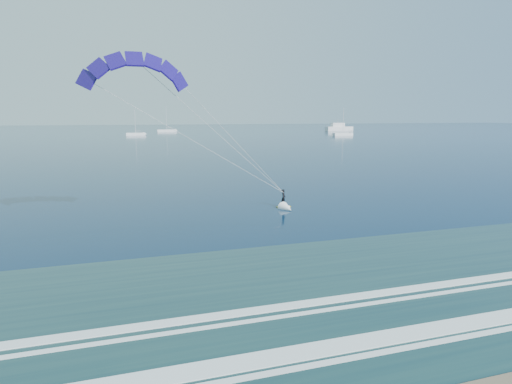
{
  "coord_description": "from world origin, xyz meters",
  "views": [
    {
      "loc": [
        -6.21,
        -8.74,
        8.65
      ],
      "look_at": [
        5.16,
        25.57,
        2.59
      ],
      "focal_mm": 32.0,
      "sensor_mm": 36.0,
      "label": 1
    }
  ],
  "objects_px": {
    "motor_yacht": "(339,128)",
    "sailboat_2": "(136,134)",
    "sailboat_4": "(343,134)",
    "sailboat_3": "(167,130)",
    "kitesurfer_rig": "(221,137)"
  },
  "relations": [
    {
      "from": "kitesurfer_rig",
      "to": "sailboat_4",
      "type": "height_order",
      "value": "kitesurfer_rig"
    },
    {
      "from": "sailboat_3",
      "to": "sailboat_4",
      "type": "distance_m",
      "value": 100.25
    },
    {
      "from": "motor_yacht",
      "to": "sailboat_3",
      "type": "height_order",
      "value": "sailboat_3"
    },
    {
      "from": "motor_yacht",
      "to": "sailboat_4",
      "type": "relative_size",
      "value": 1.35
    },
    {
      "from": "sailboat_3",
      "to": "sailboat_4",
      "type": "height_order",
      "value": "sailboat_3"
    },
    {
      "from": "motor_yacht",
      "to": "sailboat_4",
      "type": "xyz_separation_m",
      "value": [
        -30.88,
        -60.7,
        -1.09
      ]
    },
    {
      "from": "motor_yacht",
      "to": "sailboat_3",
      "type": "relative_size",
      "value": 1.18
    },
    {
      "from": "kitesurfer_rig",
      "to": "sailboat_3",
      "type": "xyz_separation_m",
      "value": [
        23.77,
        218.01,
        -6.3
      ]
    },
    {
      "from": "kitesurfer_rig",
      "to": "sailboat_3",
      "type": "bearing_deg",
      "value": 83.78
    },
    {
      "from": "kitesurfer_rig",
      "to": "motor_yacht",
      "type": "bearing_deg",
      "value": 59.21
    },
    {
      "from": "motor_yacht",
      "to": "sailboat_2",
      "type": "height_order",
      "value": "sailboat_2"
    },
    {
      "from": "sailboat_2",
      "to": "sailboat_3",
      "type": "xyz_separation_m",
      "value": [
        19.38,
        44.37,
        0.01
      ]
    },
    {
      "from": "motor_yacht",
      "to": "sailboat_2",
      "type": "bearing_deg",
      "value": -165.44
    },
    {
      "from": "motor_yacht",
      "to": "sailboat_2",
      "type": "distance_m",
      "value": 121.09
    },
    {
      "from": "sailboat_2",
      "to": "sailboat_4",
      "type": "height_order",
      "value": "sailboat_4"
    }
  ]
}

